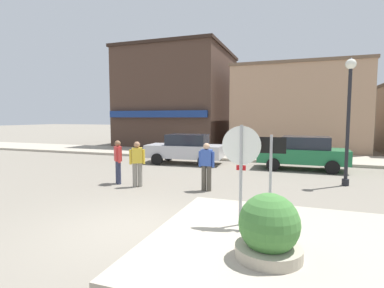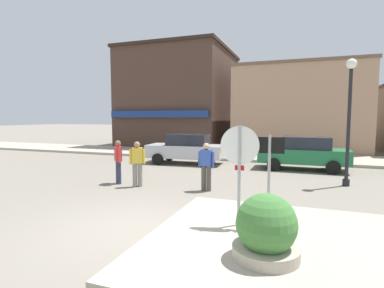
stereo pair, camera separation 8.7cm
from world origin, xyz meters
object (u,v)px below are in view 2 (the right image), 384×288
object	(u,v)px
pedestrian_crossing_far	(206,165)
lamp_post	(350,103)
planter	(266,234)
pedestrian_crossing_near	(118,160)
parked_car_second	(304,153)
pedestrian_kerb_side	(137,162)
parked_car_nearest	(186,148)
stop_sign	(239,162)
one_way_sign	(269,171)

from	to	relation	value
pedestrian_crossing_far	lamp_post	bearing A→B (deg)	28.13
planter	pedestrian_crossing_near	distance (m)	7.37
lamp_post	parked_car_second	bearing A→B (deg)	115.04
planter	pedestrian_kerb_side	bearing A→B (deg)	138.88
pedestrian_crossing_far	parked_car_nearest	bearing A→B (deg)	117.59
lamp_post	pedestrian_crossing_near	size ratio (longest dim) A/B	2.82
planter	lamp_post	distance (m)	7.65
parked_car_nearest	pedestrian_crossing_near	size ratio (longest dim) A/B	2.55
stop_sign	one_way_sign	size ratio (longest dim) A/B	1.10
one_way_sign	planter	size ratio (longest dim) A/B	1.71
one_way_sign	pedestrian_kerb_side	xyz separation A→B (m)	(-4.80, 2.82, -0.46)
pedestrian_crossing_far	pedestrian_crossing_near	bearing A→B (deg)	-178.91
lamp_post	pedestrian_crossing_far	size ratio (longest dim) A/B	2.82
stop_sign	pedestrian_crossing_far	size ratio (longest dim) A/B	1.43
stop_sign	pedestrian_crossing_near	distance (m)	6.04
planter	parked_car_second	xyz separation A→B (m)	(0.65, 10.00, 0.25)
parked_car_nearest	planter	bearing A→B (deg)	-62.10
parked_car_nearest	pedestrian_kerb_side	xyz separation A→B (m)	(0.29, -5.55, 0.06)
parked_car_nearest	pedestrian_kerb_side	world-z (taller)	pedestrian_kerb_side
planter	pedestrian_kerb_side	world-z (taller)	pedestrian_kerb_side
pedestrian_crossing_near	pedestrian_kerb_side	bearing A→B (deg)	-11.92
parked_car_nearest	parked_car_second	size ratio (longest dim) A/B	1.02
planter	pedestrian_crossing_near	world-z (taller)	pedestrian_crossing_near
pedestrian_crossing_far	pedestrian_kerb_side	size ratio (longest dim) A/B	1.00
parked_car_nearest	pedestrian_crossing_far	xyz separation A→B (m)	(2.77, -5.29, 0.06)
parked_car_second	pedestrian_crossing_far	distance (m)	6.27
lamp_post	parked_car_second	xyz separation A→B (m)	(-1.42, 3.04, -2.15)
parked_car_nearest	one_way_sign	bearing A→B (deg)	-58.67
parked_car_nearest	stop_sign	bearing A→B (deg)	-62.10
parked_car_nearest	pedestrian_crossing_near	world-z (taller)	pedestrian_crossing_near
lamp_post	pedestrian_crossing_far	world-z (taller)	lamp_post
parked_car_second	one_way_sign	bearing A→B (deg)	-95.09
one_way_sign	pedestrian_crossing_near	distance (m)	6.48
planter	pedestrian_kerb_side	size ratio (longest dim) A/B	0.76
parked_car_second	lamp_post	bearing A→B (deg)	-64.96
one_way_sign	pedestrian_crossing_near	xyz separation A→B (m)	(-5.72, 3.01, -0.46)
lamp_post	parked_car_nearest	world-z (taller)	lamp_post
parked_car_nearest	parked_car_second	bearing A→B (deg)	1.52
one_way_sign	pedestrian_crossing_near	bearing A→B (deg)	152.21
parked_car_nearest	pedestrian_crossing_far	bearing A→B (deg)	-62.41
parked_car_second	pedestrian_crossing_far	xyz separation A→B (m)	(-3.09, -5.45, 0.06)
lamp_post	planter	bearing A→B (deg)	-106.51
stop_sign	parked_car_nearest	bearing A→B (deg)	117.90
planter	parked_car_nearest	bearing A→B (deg)	117.90
one_way_sign	planter	xyz separation A→B (m)	(0.11, -1.47, -0.77)
parked_car_nearest	parked_car_second	xyz separation A→B (m)	(5.86, 0.16, 0.00)
one_way_sign	parked_car_nearest	xyz separation A→B (m)	(-5.10, 8.37, -0.52)
lamp_post	pedestrian_crossing_far	xyz separation A→B (m)	(-4.51, -2.41, -2.09)
stop_sign	pedestrian_crossing_far	world-z (taller)	stop_sign
pedestrian_kerb_side	pedestrian_crossing_far	bearing A→B (deg)	5.96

